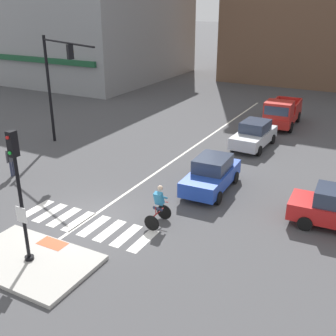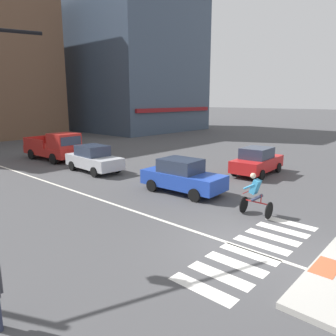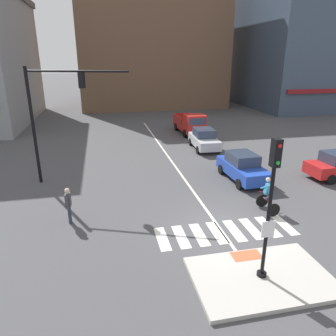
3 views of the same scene
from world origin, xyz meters
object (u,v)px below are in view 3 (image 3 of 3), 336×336
Objects in this scene: car_silver_eastbound_far at (204,139)px; pickup_truck_red_eastbound_distant at (191,124)px; traffic_light_mast at (50,109)px; car_blue_eastbound_mid at (243,167)px; cyclist at (268,194)px; signal_pole at (271,199)px; pedestrian_at_curb_left at (68,203)px.

car_silver_eastbound_far is 5.21m from pickup_truck_red_eastbound_distant.
car_blue_eastbound_mid is (10.84, -1.70, -3.58)m from traffic_light_mast.
signal_pole is at bearing -120.24° from cyclist.
traffic_light_mast is 6.17m from pedestrian_at_curb_left.
signal_pole reaches higher than pickup_truck_red_eastbound_distant.
cyclist is at bearing -92.44° from car_silver_eastbound_far.
pedestrian_at_curb_left reaches higher than car_blue_eastbound_mid.
car_silver_eastbound_far is (10.73, 5.35, -3.58)m from traffic_light_mast.
pickup_truck_red_eastbound_distant is 3.08× the size of cyclist.
car_silver_eastbound_far is at bearing 26.52° from traffic_light_mast.
pickup_truck_red_eastbound_distant is 3.10× the size of pedestrian_at_curb_left.
traffic_light_mast reaches higher than pickup_truck_red_eastbound_distant.
car_silver_eastbound_far is 2.50× the size of pedestrian_at_curb_left.
car_silver_eastbound_far is (3.12, 15.71, -2.16)m from signal_pole.
traffic_light_mast is 12.51m from car_silver_eastbound_far.
car_blue_eastbound_mid is 2.48× the size of cyclist.
car_blue_eastbound_mid is 1.00× the size of car_silver_eastbound_far.
cyclist is (2.65, 4.54, -2.10)m from signal_pole.
traffic_light_mast is 1.59× the size of car_blue_eastbound_mid.
pickup_truck_red_eastbound_distant is 16.38m from cyclist.
signal_pole reaches higher than cyclist.
traffic_light_mast is 11.54m from car_blue_eastbound_mid.
pickup_truck_red_eastbound_distant reaches higher than car_blue_eastbound_mid.
cyclist is (-0.84, -16.36, -0.11)m from pickup_truck_red_eastbound_distant.
signal_pole reaches higher than pedestrian_at_curb_left.
car_blue_eastbound_mid is 4.16m from cyclist.
car_blue_eastbound_mid is at bearing 81.90° from cyclist.
signal_pole is 9.49m from car_blue_eastbound_mid.
signal_pole is 5.66m from cyclist.
signal_pole is 12.93m from traffic_light_mast.
cyclist is (-0.48, -11.17, 0.06)m from car_silver_eastbound_far.
car_blue_eastbound_mid is at bearing -89.11° from car_silver_eastbound_far.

